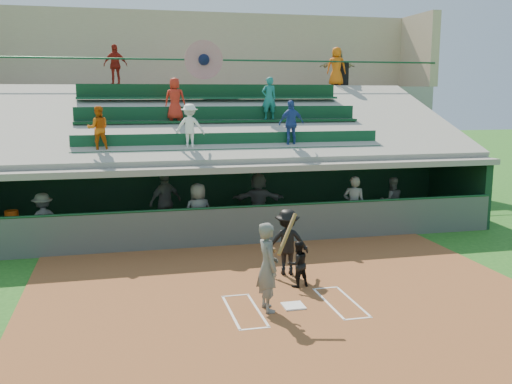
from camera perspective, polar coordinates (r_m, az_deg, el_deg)
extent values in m
plane|color=#205919|center=(11.87, 3.75, -11.44)|extent=(100.00, 100.00, 0.00)
cube|color=brown|center=(12.32, 3.05, -10.59)|extent=(11.00, 9.00, 0.02)
cube|color=white|center=(11.86, 3.75, -11.29)|extent=(0.43, 0.43, 0.03)
cube|color=silver|center=(11.68, 0.16, -11.67)|extent=(0.05, 1.80, 0.01)
cube|color=white|center=(12.10, 7.21, -10.98)|extent=(0.05, 1.80, 0.01)
cube|color=white|center=(11.57, -2.54, -11.89)|extent=(0.05, 1.80, 0.01)
cube|color=silver|center=(12.29, 9.65, -10.70)|extent=(0.05, 1.80, 0.01)
cube|color=silver|center=(12.45, -2.08, -10.30)|extent=(0.60, 0.05, 0.01)
cube|color=white|center=(12.98, 6.95, -9.50)|extent=(0.60, 0.05, 0.01)
cube|color=white|center=(10.81, -0.14, -13.50)|extent=(0.60, 0.05, 0.01)
cube|color=white|center=(11.42, 10.16, -12.34)|extent=(0.60, 0.05, 0.01)
cube|color=gray|center=(18.14, -2.58, -3.85)|extent=(16.00, 3.50, 0.04)
cube|color=gray|center=(24.37, -5.65, 5.05)|extent=(20.00, 3.00, 4.60)
cube|color=#505550|center=(16.35, -1.42, -3.46)|extent=(16.00, 0.06, 1.10)
cylinder|color=#154223|center=(16.22, -1.43, -1.50)|extent=(16.00, 0.08, 0.08)
cube|color=black|center=(19.61, -3.57, 0.40)|extent=(16.00, 0.25, 2.20)
cube|color=black|center=(20.93, 19.44, 0.45)|extent=(0.25, 3.50, 2.20)
cube|color=gray|center=(17.75, -2.63, 3.00)|extent=(16.40, 3.90, 0.18)
cube|color=#99978B|center=(21.31, -4.39, 1.28)|extent=(16.40, 3.50, 2.30)
cube|color=gray|center=(22.79, -5.09, 4.74)|extent=(16.40, 0.30, 4.60)
cube|color=gray|center=(19.46, -3.70, 7.29)|extent=(16.40, 6.51, 2.37)
cube|color=#0D3B1F|center=(17.16, -2.29, 4.29)|extent=(9.40, 0.42, 0.08)
cube|color=#0D3A23|center=(17.34, -2.43, 5.20)|extent=(9.40, 0.06, 0.45)
cube|color=#0B3319|center=(18.97, -3.44, 7.07)|extent=(9.40, 0.42, 0.08)
cube|color=#0B341D|center=(19.16, -3.55, 7.88)|extent=(9.40, 0.06, 0.45)
cube|color=#0D3922|center=(20.83, -4.39, 9.37)|extent=(9.40, 0.42, 0.08)
cube|color=#0B3419|center=(21.02, -4.48, 10.08)|extent=(9.40, 0.06, 0.45)
imported|color=#C7580B|center=(16.90, -15.51, 6.14)|extent=(0.64, 0.52, 1.27)
imported|color=white|center=(17.01, -6.64, 6.54)|extent=(0.93, 0.65, 1.32)
imported|color=#254596|center=(17.66, 3.55, 6.86)|extent=(0.87, 0.47, 1.42)
imported|color=#B42214|center=(18.85, -8.10, 9.18)|extent=(0.75, 0.58, 1.37)
imported|color=#186D6A|center=(19.40, 1.30, 9.35)|extent=(0.54, 0.39, 1.41)
cylinder|color=#154327|center=(22.84, -5.26, 13.03)|extent=(20.00, 0.07, 0.07)
cylinder|color=#A5171F|center=(22.82, -5.25, 13.04)|extent=(1.50, 0.06, 1.50)
sphere|color=black|center=(22.79, -5.24, 13.04)|extent=(0.44, 0.44, 0.44)
cube|color=tan|center=(25.84, -6.27, 13.97)|extent=(20.00, 0.40, 3.20)
cube|color=tan|center=(27.57, 15.88, 13.40)|extent=(0.40, 3.00, 3.20)
imported|color=#50524E|center=(11.38, 1.18, -7.48)|extent=(0.47, 0.68, 1.79)
cylinder|color=olive|center=(11.15, 3.13, -4.22)|extent=(0.56, 0.54, 0.75)
sphere|color=brown|center=(11.32, 1.83, -5.83)|extent=(0.10, 0.10, 0.10)
imported|color=black|center=(12.88, 4.19, -7.19)|extent=(0.58, 0.49, 1.04)
imported|color=black|center=(13.66, 3.14, -5.00)|extent=(1.12, 0.79, 1.58)
cube|color=brown|center=(19.33, -2.44, -2.27)|extent=(13.88, 5.00, 0.43)
cube|color=silver|center=(17.24, -23.34, -4.09)|extent=(0.94, 0.80, 0.72)
cylinder|color=#C6470B|center=(17.13, -23.24, -2.32)|extent=(0.36, 0.36, 0.36)
imported|color=#575A55|center=(16.97, -20.50, -2.68)|extent=(1.13, 0.87, 1.55)
imported|color=#60635D|center=(17.88, -9.05, -0.99)|extent=(1.20, 0.95, 1.90)
imported|color=#50524E|center=(16.51, -5.80, -2.09)|extent=(0.95, 0.73, 1.74)
imported|color=#5A5D58|center=(18.16, 0.25, -0.86)|extent=(1.74, 0.85, 1.80)
imported|color=#575A55|center=(17.62, 9.76, -1.32)|extent=(0.78, 0.67, 1.81)
imported|color=#5A5D58|center=(19.15, 13.39, -0.90)|extent=(0.83, 0.69, 1.58)
cylinder|color=black|center=(25.09, 8.47, 11.54)|extent=(0.67, 0.67, 1.00)
imported|color=#A11D12|center=(23.27, -13.87, 12.22)|extent=(1.00, 0.63, 1.58)
imported|color=#DB5E0C|center=(24.42, 8.04, 12.30)|extent=(0.92, 0.78, 1.60)
imported|color=tan|center=(25.21, 8.13, 12.23)|extent=(1.57, 0.87, 1.61)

